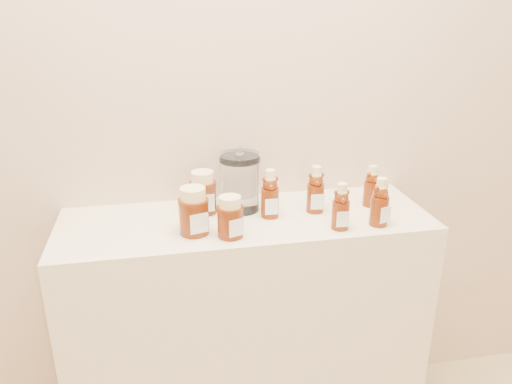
{
  "coord_description": "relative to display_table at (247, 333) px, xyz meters",
  "views": [
    {
      "loc": [
        -0.26,
        0.1,
        1.56
      ],
      "look_at": [
        0.03,
        1.52,
        1.0
      ],
      "focal_mm": 35.0,
      "sensor_mm": 36.0,
      "label": 1
    }
  ],
  "objects": [
    {
      "name": "wall_back",
      "position": [
        0.0,
        0.2,
        0.9
      ],
      "size": [
        3.5,
        0.02,
        2.7
      ],
      "primitive_type": "cube",
      "color": "#CBAB89",
      "rests_on": "ground"
    },
    {
      "name": "display_table",
      "position": [
        0.0,
        0.0,
        0.0
      ],
      "size": [
        1.2,
        0.4,
        0.9
      ],
      "primitive_type": "cube",
      "color": "beige",
      "rests_on": "ground"
    },
    {
      "name": "bear_bottle_back_left",
      "position": [
        0.08,
        -0.0,
        0.54
      ],
      "size": [
        0.06,
        0.06,
        0.18
      ],
      "primitive_type": null,
      "rotation": [
        0.0,
        0.0,
        -0.04
      ],
      "color": "#551A06",
      "rests_on": "display_table"
    },
    {
      "name": "bear_bottle_back_mid",
      "position": [
        0.23,
        0.01,
        0.54
      ],
      "size": [
        0.07,
        0.07,
        0.18
      ],
      "primitive_type": null,
      "rotation": [
        0.0,
        0.0,
        -0.11
      ],
      "color": "#551A06",
      "rests_on": "display_table"
    },
    {
      "name": "bear_bottle_back_right",
      "position": [
        0.44,
        0.02,
        0.53
      ],
      "size": [
        0.07,
        0.07,
        0.16
      ],
      "primitive_type": null,
      "rotation": [
        0.0,
        0.0,
        0.37
      ],
      "color": "#551A06",
      "rests_on": "display_table"
    },
    {
      "name": "bear_bottle_front_left",
      "position": [
        0.27,
        -0.13,
        0.53
      ],
      "size": [
        0.06,
        0.06,
        0.17
      ],
      "primitive_type": null,
      "rotation": [
        0.0,
        0.0,
        -0.08
      ],
      "color": "#551A06",
      "rests_on": "display_table"
    },
    {
      "name": "bear_bottle_front_right",
      "position": [
        0.4,
        -0.13,
        0.54
      ],
      "size": [
        0.08,
        0.08,
        0.18
      ],
      "primitive_type": null,
      "rotation": [
        0.0,
        0.0,
        0.32
      ],
      "color": "#551A06",
      "rests_on": "display_table"
    },
    {
      "name": "honey_jar_left",
      "position": [
        -0.17,
        -0.08,
        0.52
      ],
      "size": [
        0.11,
        0.11,
        0.15
      ],
      "primitive_type": null,
      "rotation": [
        0.0,
        0.0,
        0.26
      ],
      "color": "#551A06",
      "rests_on": "display_table"
    },
    {
      "name": "honey_jar_back",
      "position": [
        -0.13,
        0.08,
        0.52
      ],
      "size": [
        0.1,
        0.1,
        0.14
      ],
      "primitive_type": null,
      "rotation": [
        0.0,
        0.0,
        0.14
      ],
      "color": "#551A06",
      "rests_on": "display_table"
    },
    {
      "name": "honey_jar_front",
      "position": [
        -0.07,
        -0.12,
        0.51
      ],
      "size": [
        0.1,
        0.1,
        0.13
      ],
      "primitive_type": null,
      "rotation": [
        0.0,
        0.0,
        0.34
      ],
      "color": "#551A06",
      "rests_on": "display_table"
    },
    {
      "name": "glass_canister",
      "position": [
        -0.01,
        0.08,
        0.55
      ],
      "size": [
        0.17,
        0.17,
        0.21
      ],
      "primitive_type": null,
      "rotation": [
        0.0,
        0.0,
        -0.32
      ],
      "color": "white",
      "rests_on": "display_table"
    }
  ]
}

